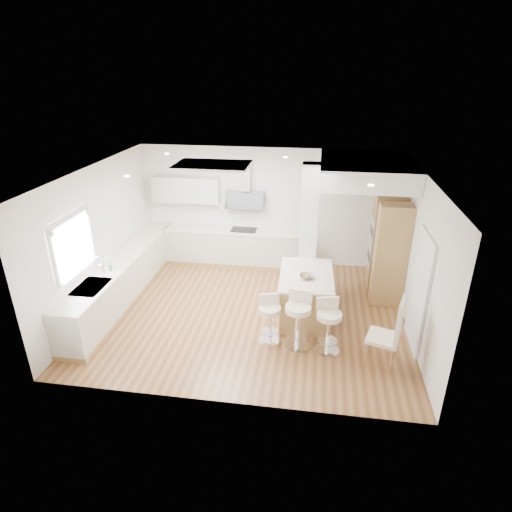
% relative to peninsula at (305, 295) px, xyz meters
% --- Properties ---
extents(ground, '(6.00, 6.00, 0.00)m').
position_rel_peninsula_xyz_m(ground, '(-1.07, -0.03, -0.46)').
color(ground, brown).
rests_on(ground, ground).
extents(ceiling, '(6.00, 5.00, 0.02)m').
position_rel_peninsula_xyz_m(ceiling, '(-1.07, -0.03, -0.46)').
color(ceiling, white).
rests_on(ceiling, ground).
extents(wall_back, '(6.00, 0.04, 2.80)m').
position_rel_peninsula_xyz_m(wall_back, '(-1.07, 2.47, 0.94)').
color(wall_back, silver).
rests_on(wall_back, ground).
extents(wall_left, '(0.04, 5.00, 2.80)m').
position_rel_peninsula_xyz_m(wall_left, '(-4.07, -0.03, 0.94)').
color(wall_left, silver).
rests_on(wall_left, ground).
extents(wall_right, '(0.04, 5.00, 2.80)m').
position_rel_peninsula_xyz_m(wall_right, '(1.93, -0.03, 0.94)').
color(wall_right, silver).
rests_on(wall_right, ground).
extents(skylight, '(4.10, 2.10, 0.06)m').
position_rel_peninsula_xyz_m(skylight, '(-1.86, 0.57, 2.31)').
color(skylight, white).
rests_on(skylight, ground).
extents(window_left, '(0.06, 1.28, 1.07)m').
position_rel_peninsula_xyz_m(window_left, '(-4.03, -0.93, 1.23)').
color(window_left, white).
rests_on(window_left, ground).
extents(doorway_right, '(0.05, 1.00, 2.10)m').
position_rel_peninsula_xyz_m(doorway_right, '(1.90, -0.63, 0.54)').
color(doorway_right, '#413B33').
rests_on(doorway_right, ground).
extents(counter_left, '(0.63, 4.50, 1.35)m').
position_rel_peninsula_xyz_m(counter_left, '(-3.77, 0.20, -0.00)').
color(counter_left, '#AC8349').
rests_on(counter_left, ground).
extents(counter_back, '(3.62, 0.63, 2.50)m').
position_rel_peninsula_xyz_m(counter_back, '(-1.99, 2.20, 0.24)').
color(counter_back, '#AC8349').
rests_on(counter_back, ground).
extents(pillar, '(0.35, 0.35, 2.80)m').
position_rel_peninsula_xyz_m(pillar, '(-0.02, 0.92, 0.94)').
color(pillar, white).
rests_on(pillar, ground).
extents(soffit, '(1.78, 2.20, 0.40)m').
position_rel_peninsula_xyz_m(soffit, '(1.03, 1.37, 2.14)').
color(soffit, white).
rests_on(soffit, ground).
extents(oven_column, '(0.63, 1.21, 2.10)m').
position_rel_peninsula_xyz_m(oven_column, '(1.60, 1.20, 0.59)').
color(oven_column, '#AC8349').
rests_on(oven_column, ground).
extents(peninsula, '(1.04, 1.53, 0.98)m').
position_rel_peninsula_xyz_m(peninsula, '(0.00, 0.00, 0.00)').
color(peninsula, '#AC8349').
rests_on(peninsula, ground).
extents(bar_stool_a, '(0.49, 0.49, 0.88)m').
position_rel_peninsula_xyz_m(bar_stool_a, '(-0.58, -0.91, 0.03)').
color(bar_stool_a, white).
rests_on(bar_stool_a, ground).
extents(bar_stool_b, '(0.51, 0.51, 1.03)m').
position_rel_peninsula_xyz_m(bar_stool_b, '(-0.09, -0.99, 0.12)').
color(bar_stool_b, white).
rests_on(bar_stool_b, ground).
extents(bar_stool_c, '(0.53, 0.53, 0.97)m').
position_rel_peninsula_xyz_m(bar_stool_c, '(0.42, -1.06, 0.09)').
color(bar_stool_c, white).
rests_on(bar_stool_c, ground).
extents(dining_chair, '(0.60, 0.60, 1.24)m').
position_rel_peninsula_xyz_m(dining_chair, '(1.39, -1.32, 0.20)').
color(dining_chair, beige).
rests_on(dining_chair, ground).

